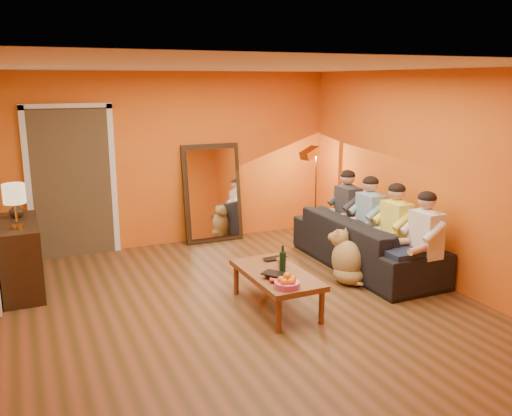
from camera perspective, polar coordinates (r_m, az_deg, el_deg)
name	(u,v)px	position (r m, az deg, el deg)	size (l,w,h in m)	color
room_shell	(232,187)	(6.07, -2.53, 2.19)	(5.00, 5.50, 2.60)	brown
doorway_recess	(71,182)	(8.16, -18.87, 2.58)	(1.06, 0.30, 2.10)	#3F2D19
door_jamb_left	(28,187)	(8.01, -22.84, 2.06)	(0.08, 0.06, 2.20)	white
door_jamb_right	(113,181)	(8.11, -14.78, 2.79)	(0.08, 0.06, 2.20)	white
door_header	(66,106)	(7.92, -19.37, 10.06)	(1.22, 0.06, 0.08)	white
mirror_frame	(212,193)	(8.44, -4.63, 1.59)	(0.92, 0.06, 1.52)	black
mirror_glass	(213,193)	(8.40, -4.54, 1.54)	(0.78, 0.02, 1.36)	white
sideboard	(21,257)	(7.03, -23.50, -4.74)	(0.44, 1.18, 0.85)	black
table_lamp	(15,206)	(6.57, -24.01, 0.16)	(0.24, 0.24, 0.51)	beige
sofa	(365,242)	(7.42, 11.44, -3.56)	(0.93, 2.38, 0.70)	black
coffee_table	(276,290)	(6.05, 2.14, -8.62)	(0.62, 1.22, 0.42)	brown
floor_lamp	(316,194)	(8.55, 6.30, 1.43)	(0.30, 0.24, 1.44)	#B78135
dog	(347,256)	(6.84, 9.57, -5.01)	(0.37, 0.58, 0.68)	olive
person_far_left	(425,242)	(6.68, 17.39, -3.47)	(0.70, 0.44, 1.22)	silver
person_mid_left	(396,231)	(7.08, 14.49, -2.33)	(0.70, 0.44, 1.22)	#F0EC50
person_mid_right	(370,221)	(7.51, 11.91, -1.31)	(0.70, 0.44, 1.22)	#7DA4C2
person_far_right	(347,212)	(7.94, 9.60, -0.41)	(0.70, 0.44, 1.22)	#2F3034
fruit_bowl	(287,280)	(5.53, 3.29, -7.57)	(0.26, 0.26, 0.16)	#C94784
wine_bottle	(283,259)	(5.90, 2.82, -5.42)	(0.07, 0.07, 0.31)	black
tumbler	(281,263)	(6.11, 2.68, -5.78)	(0.11, 0.11, 0.10)	#B27F3F
laptop	(277,259)	(6.34, 2.23, -5.43)	(0.31, 0.20, 0.02)	black
book_lower	(269,279)	(5.73, 1.41, -7.53)	(0.18, 0.24, 0.02)	black
book_mid	(270,277)	(5.73, 1.46, -7.29)	(0.17, 0.23, 0.02)	red
book_upper	(270,276)	(5.71, 1.45, -7.19)	(0.17, 0.23, 0.02)	black
vase	(16,210)	(7.14, -23.92, -0.20)	(0.18, 0.18, 0.18)	black
flowers	(14,192)	(7.09, -24.09, 1.56)	(0.17, 0.17, 0.39)	red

